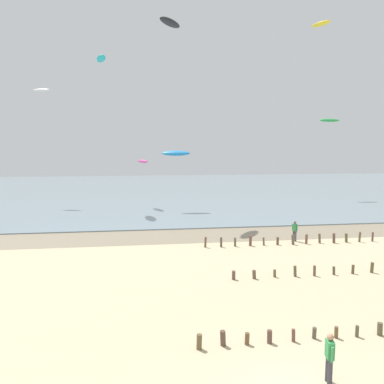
# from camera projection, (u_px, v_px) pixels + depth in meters

# --- Properties ---
(wet_sand_strip) EXTENTS (120.00, 5.32, 0.01)m
(wet_sand_strip) POSITION_uv_depth(u_px,v_px,m) (198.00, 235.00, 32.76)
(wet_sand_strip) COLOR gray
(wet_sand_strip) RESTS_ON ground
(sea) EXTENTS (160.00, 70.00, 0.10)m
(sea) POSITION_uv_depth(u_px,v_px,m) (168.00, 189.00, 69.81)
(sea) COLOR gray
(sea) RESTS_ON ground
(groyne_near) EXTENTS (10.55, 0.35, 0.66)m
(groyne_near) POSITION_uv_depth(u_px,v_px,m) (317.00, 333.00, 14.90)
(groyne_near) COLOR brown
(groyne_near) RESTS_ON ground
(groyne_far) EXTENTS (14.35, 0.35, 0.84)m
(groyne_far) POSITION_uv_depth(u_px,v_px,m) (295.00, 240.00, 29.73)
(groyne_far) COLOR brown
(groyne_far) RESTS_ON ground
(person_nearest_camera) EXTENTS (0.28, 0.56, 1.71)m
(person_nearest_camera) POSITION_uv_depth(u_px,v_px,m) (329.00, 357.00, 12.06)
(person_nearest_camera) COLOR #383842
(person_nearest_camera) RESTS_ON ground
(person_by_waterline) EXTENTS (0.35, 0.53, 1.71)m
(person_by_waterline) POSITION_uv_depth(u_px,v_px,m) (295.00, 230.00, 30.68)
(person_by_waterline) COLOR #4C4C56
(person_by_waterline) RESTS_ON ground
(kite_aloft_0) EXTENTS (2.60, 1.57, 0.58)m
(kite_aloft_0) POSITION_uv_depth(u_px,v_px,m) (41.00, 90.00, 49.77)
(kite_aloft_0) COLOR white
(kite_aloft_1) EXTENTS (3.18, 1.10, 0.65)m
(kite_aloft_1) POSITION_uv_depth(u_px,v_px,m) (329.00, 120.00, 55.69)
(kite_aloft_1) COLOR green
(kite_aloft_2) EXTENTS (3.06, 3.58, 0.62)m
(kite_aloft_2) POSITION_uv_depth(u_px,v_px,m) (170.00, 23.00, 39.03)
(kite_aloft_2) COLOR black
(kite_aloft_3) EXTENTS (3.57, 1.53, 0.89)m
(kite_aloft_3) POSITION_uv_depth(u_px,v_px,m) (176.00, 153.00, 45.26)
(kite_aloft_3) COLOR #2384D1
(kite_aloft_5) EXTENTS (1.75, 2.44, 0.48)m
(kite_aloft_5) POSITION_uv_depth(u_px,v_px,m) (321.00, 24.00, 39.47)
(kite_aloft_5) COLOR yellow
(kite_aloft_6) EXTENTS (1.63, 3.50, 0.71)m
(kite_aloft_6) POSITION_uv_depth(u_px,v_px,m) (101.00, 59.00, 45.43)
(kite_aloft_6) COLOR #19B2B7
(kite_aloft_7) EXTENTS (1.85, 2.95, 0.55)m
(kite_aloft_7) POSITION_uv_depth(u_px,v_px,m) (143.00, 161.00, 47.48)
(kite_aloft_7) COLOR #E54C99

